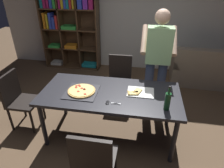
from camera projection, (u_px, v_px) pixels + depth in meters
name	position (u px, v px, depth m)	size (l,w,h in m)	color
ground_plane	(110.00, 133.00, 3.08)	(12.00, 12.00, 0.00)	brown
back_wall	(130.00, 11.00, 4.62)	(6.40, 0.10, 2.80)	silver
dining_table	(110.00, 97.00, 2.75)	(1.90, 0.90, 0.75)	#232328
chair_near_camera	(94.00, 160.00, 2.03)	(0.42, 0.42, 0.90)	black
chair_far_side	(119.00, 77.00, 3.63)	(0.42, 0.42, 0.90)	black
chair_left_end	(18.00, 97.00, 3.04)	(0.42, 0.42, 0.90)	black
couch	(211.00, 71.00, 4.35)	(1.73, 0.92, 0.85)	gray
bookshelf	(69.00, 25.00, 4.82)	(1.40, 0.35, 1.95)	#513823
person_serving_pizza	(157.00, 59.00, 3.11)	(0.55, 0.54, 1.75)	#38476B
pepperoni_pizza_on_tray	(82.00, 91.00, 2.72)	(0.44, 0.44, 0.04)	#2D2D33
pizza_slices_on_towel	(139.00, 92.00, 2.70)	(0.36, 0.28, 0.03)	white
wine_bottle	(168.00, 101.00, 2.33)	(0.07, 0.07, 0.32)	#194723
kitchen_scissors	(111.00, 103.00, 2.49)	(0.19, 0.09, 0.01)	silver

